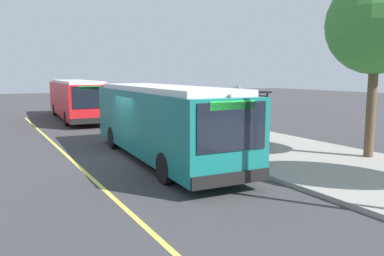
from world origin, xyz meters
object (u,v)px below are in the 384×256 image
at_px(waiting_bench, 243,131).
at_px(route_sign_post, 237,111).
at_px(transit_bus_main, 162,120).
at_px(transit_bus_second, 76,98).
at_px(pedestrian_commuter, 246,130).

distance_m(waiting_bench, route_sign_post, 3.73).
relative_size(transit_bus_main, route_sign_post, 3.86).
distance_m(transit_bus_second, route_sign_post, 17.45).
height_order(transit_bus_second, pedestrian_commuter, transit_bus_second).
distance_m(transit_bus_second, pedestrian_commuter, 17.38).
distance_m(transit_bus_main, transit_bus_second, 15.84).
bearing_deg(transit_bus_main, transit_bus_second, 179.64).
xyz_separation_m(transit_bus_second, route_sign_post, (17.27, 2.51, 0.34)).
bearing_deg(waiting_bench, transit_bus_second, -161.80).
height_order(waiting_bench, route_sign_post, route_sign_post).
xyz_separation_m(transit_bus_main, waiting_bench, (-1.20, 4.91, -0.98)).
relative_size(transit_bus_second, pedestrian_commuter, 7.11).
relative_size(transit_bus_main, pedestrian_commuter, 6.40).
xyz_separation_m(transit_bus_main, pedestrian_commuter, (1.25, 3.21, -0.50)).
distance_m(route_sign_post, pedestrian_commuter, 1.05).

